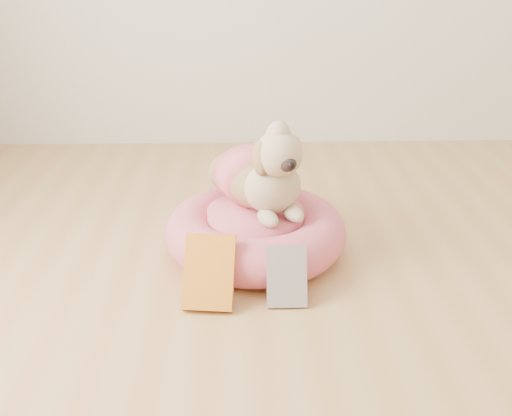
{
  "coord_description": "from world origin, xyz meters",
  "views": [
    {
      "loc": [
        -0.48,
        -0.65,
        0.91
      ],
      "look_at": [
        -0.42,
        0.99,
        0.18
      ],
      "focal_mm": 40.0,
      "sensor_mm": 36.0,
      "label": 1
    }
  ],
  "objects_px": {
    "pet_bed": "(256,231)",
    "dog": "(261,159)",
    "book_yellow": "(209,272)",
    "book_white": "(287,276)"
  },
  "relations": [
    {
      "from": "pet_bed",
      "to": "dog",
      "type": "relative_size",
      "value": 1.36
    },
    {
      "from": "pet_bed",
      "to": "book_yellow",
      "type": "distance_m",
      "value": 0.33
    },
    {
      "from": "pet_bed",
      "to": "book_white",
      "type": "bearing_deg",
      "value": -75.57
    },
    {
      "from": "pet_bed",
      "to": "book_white",
      "type": "height_order",
      "value": "book_white"
    },
    {
      "from": "dog",
      "to": "book_white",
      "type": "relative_size",
      "value": 2.52
    },
    {
      "from": "pet_bed",
      "to": "book_yellow",
      "type": "height_order",
      "value": "book_yellow"
    },
    {
      "from": "pet_bed",
      "to": "dog",
      "type": "xyz_separation_m",
      "value": [
        0.02,
        0.03,
        0.24
      ]
    },
    {
      "from": "book_yellow",
      "to": "book_white",
      "type": "xyz_separation_m",
      "value": [
        0.22,
        -0.01,
        -0.01
      ]
    },
    {
      "from": "dog",
      "to": "book_yellow",
      "type": "xyz_separation_m",
      "value": [
        -0.16,
        -0.33,
        -0.22
      ]
    },
    {
      "from": "pet_bed",
      "to": "book_yellow",
      "type": "bearing_deg",
      "value": -115.14
    }
  ]
}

